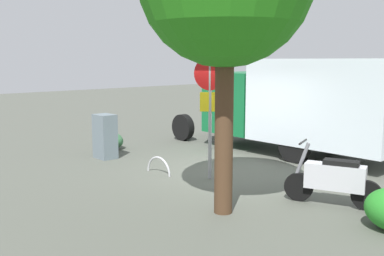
% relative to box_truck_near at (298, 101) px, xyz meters
% --- Properties ---
extents(ground_plane, '(60.00, 60.00, 0.00)m').
position_rel_box_truck_near_xyz_m(ground_plane, '(0.06, 3.15, -1.56)').
color(ground_plane, '#4E5248').
extents(box_truck_near, '(7.49, 2.37, 2.77)m').
position_rel_box_truck_near_xyz_m(box_truck_near, '(0.00, 0.00, 0.00)').
color(box_truck_near, black).
rests_on(box_truck_near, ground).
extents(motorcycle, '(1.74, 0.81, 1.20)m').
position_rel_box_truck_near_xyz_m(motorcycle, '(-3.12, 3.54, -1.04)').
color(motorcycle, black).
rests_on(motorcycle, ground).
extents(stop_sign, '(0.71, 0.33, 2.82)m').
position_rel_box_truck_near_xyz_m(stop_sign, '(-0.13, 3.83, 0.31)').
color(stop_sign, '#9E9EA3').
rests_on(stop_sign, ground).
extents(utility_cabinet, '(0.63, 0.48, 1.24)m').
position_rel_box_truck_near_xyz_m(utility_cabinet, '(3.42, 4.35, -0.94)').
color(utility_cabinet, slate).
rests_on(utility_cabinet, ground).
extents(bike_rack_hoop, '(0.85, 0.06, 0.85)m').
position_rel_box_truck_near_xyz_m(bike_rack_hoop, '(1.05, 4.39, -1.56)').
color(bike_rack_hoop, '#B7B7BC').
rests_on(bike_rack_hoop, ground).
extents(shrub_mid_verge, '(0.76, 0.62, 0.52)m').
position_rel_box_truck_near_xyz_m(shrub_mid_verge, '(4.39, 3.48, -1.30)').
color(shrub_mid_verge, '#33613C').
rests_on(shrub_mid_verge, ground).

